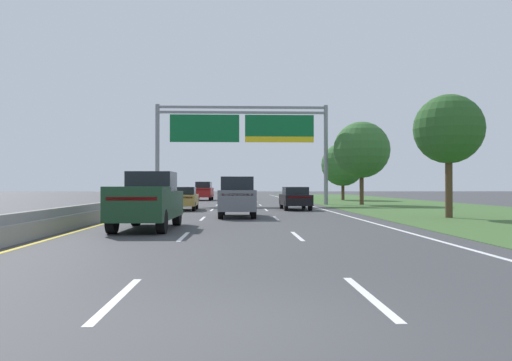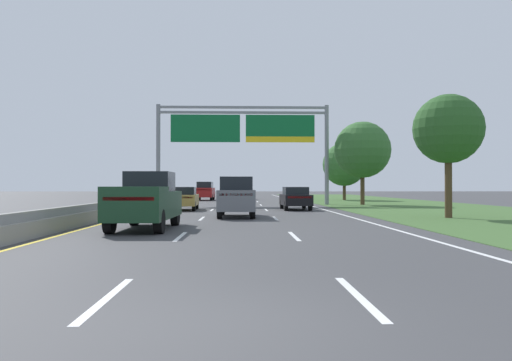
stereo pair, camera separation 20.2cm
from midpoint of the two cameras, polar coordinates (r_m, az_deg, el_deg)
The scene contains 14 objects.
ground_plane at distance 40.98m, azimuth -1.75°, elevation -2.91°, with size 220.00×220.00×0.00m, color #3D3D3F.
lane_striping at distance 40.52m, azimuth -1.75°, elevation -2.93°, with size 11.96×106.00×0.01m.
grass_verge_right at distance 43.28m, azimuth 17.07°, elevation -2.75°, with size 14.00×110.00×0.02m, color #3D602D.
median_barrier_concrete at distance 41.49m, azimuth -10.91°, elevation -2.38°, with size 0.60×110.00×0.85m.
overhead_sign_gantry at distance 44.15m, azimuth -1.36°, elevation 5.36°, with size 15.06×0.42×8.73m.
pickup_truck_darkgreen at distance 19.66m, azimuth -12.03°, elevation -2.25°, with size 2.11×5.44×2.20m.
car_grey_centre_lane_suv at distance 26.72m, azimuth -1.99°, elevation -1.78°, with size 1.91×4.70×2.11m.
car_black_right_lane_sedan at distance 34.90m, azimuth 4.63°, elevation -1.97°, with size 1.88×4.42×1.57m.
car_red_left_lane_suv at distance 57.89m, azimuth -5.65°, elevation -1.15°, with size 2.00×4.74×2.11m.
car_gold_left_lane_sedan at distance 34.67m, azimuth -8.00°, elevation -1.97°, with size 1.92×4.44×1.57m.
car_silver_centre_lane_suv at distance 61.76m, azimuth -1.60°, elevation -1.12°, with size 1.98×4.73×2.11m.
roadside_tree_near at distance 27.74m, azimuth 21.06°, elevation 5.40°, with size 3.54×3.54×6.33m.
roadside_tree_mid at distance 44.70m, azimuth 12.04°, elevation 3.40°, with size 4.88×4.88×7.21m.
roadside_tree_far at distance 59.03m, azimuth 10.02°, elevation 1.79°, with size 4.97×4.97×6.60m.
Camera 2 is at (0.10, -5.95, 1.64)m, focal length 35.46 mm.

